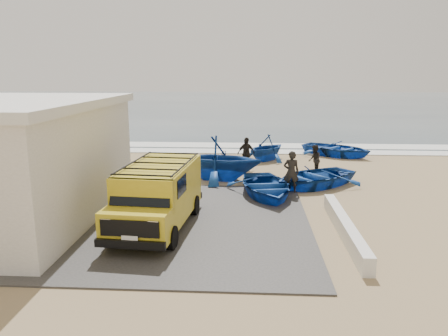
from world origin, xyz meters
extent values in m
plane|color=#9F855C|center=(0.00, 0.00, 0.00)|extent=(160.00, 160.00, 0.00)
cube|color=#42403D|center=(-2.00, -2.00, 0.03)|extent=(12.00, 10.00, 0.05)
cube|color=#385166|center=(0.00, 56.00, 0.00)|extent=(180.00, 88.00, 0.01)
cube|color=white|center=(0.00, 12.00, 0.03)|extent=(180.00, 1.60, 0.06)
cube|color=white|center=(0.00, 14.50, 0.02)|extent=(180.00, 2.20, 0.04)
cube|color=black|center=(-3.55, -0.50, 2.60)|extent=(0.08, 0.70, 0.90)
cube|color=silver|center=(5.00, -3.00, 0.28)|extent=(0.35, 6.00, 0.55)
cube|color=gold|center=(-1.18, -2.24, 1.25)|extent=(2.36, 4.29, 1.75)
cube|color=gold|center=(-1.40, -4.78, 0.85)|extent=(2.09, 1.12, 0.95)
cube|color=black|center=(-1.35, -4.28, 1.70)|extent=(1.88, 0.52, 0.76)
cube|color=black|center=(-1.44, -5.27, 0.95)|extent=(1.71, 0.23, 0.48)
cube|color=black|center=(-1.44, -5.30, 0.50)|extent=(2.06, 0.32, 0.23)
cube|color=black|center=(-1.18, -2.29, 2.20)|extent=(2.24, 3.97, 0.06)
cylinder|color=black|center=(-2.30, -4.27, 0.37)|extent=(0.30, 0.76, 0.74)
cylinder|color=black|center=(-2.02, -1.00, 0.37)|extent=(0.30, 0.76, 0.74)
cylinder|color=black|center=(-0.42, -4.43, 0.37)|extent=(0.30, 0.76, 0.74)
cylinder|color=black|center=(-0.14, -1.16, 0.37)|extent=(0.30, 0.76, 0.74)
imported|color=#13449C|center=(2.60, 1.50, 0.44)|extent=(3.77, 4.75, 0.88)
imported|color=#13449C|center=(4.87, 3.27, 0.45)|extent=(5.39, 5.16, 0.91)
imported|color=#13449C|center=(0.43, 4.30, 1.09)|extent=(4.87, 4.45, 2.18)
imported|color=#13449C|center=(2.90, 9.25, 0.79)|extent=(3.88, 3.94, 1.57)
imported|color=#13449C|center=(7.40, 10.96, 0.46)|extent=(5.45, 5.20, 0.92)
imported|color=black|center=(3.71, 2.08, 0.94)|extent=(0.69, 0.46, 1.88)
imported|color=black|center=(5.24, 5.70, 0.77)|extent=(0.63, 0.79, 1.55)
imported|color=black|center=(1.70, 6.80, 0.88)|extent=(1.11, 0.86, 1.75)
camera|label=1|loc=(1.86, -16.60, 5.23)|focal=35.00mm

